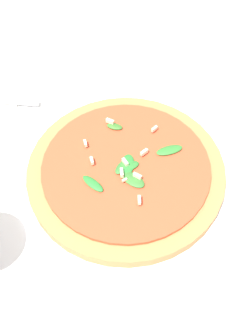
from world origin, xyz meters
The scene contains 2 objects.
ground_plane centered at (0.00, 0.00, 0.00)m, with size 6.00×6.00×0.00m, color white.
pizza_arugula_main centered at (-0.03, 0.04, 0.02)m, with size 0.31×0.31×0.05m.
Camera 1 is at (-0.08, 0.36, 0.49)m, focal length 42.00 mm.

